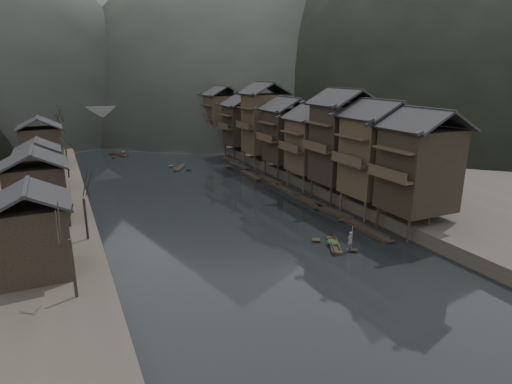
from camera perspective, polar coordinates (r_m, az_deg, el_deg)
water at (r=48.29m, az=-1.68°, el=-5.21°), size 300.00×300.00×0.00m
right_bank at (r=98.39m, az=7.87°, el=6.12°), size 40.00×200.00×1.80m
stilt_houses at (r=70.36m, az=5.13°, el=8.86°), size 9.00×67.60×15.64m
left_houses at (r=62.68m, az=-27.09°, el=3.37°), size 8.10×53.20×8.73m
bare_trees at (r=73.23m, az=-24.25°, el=5.90°), size 3.95×74.23×7.90m
moored_sampans at (r=65.85m, az=3.08°, el=0.76°), size 2.99×49.46×0.47m
midriver_boats at (r=97.13m, az=-14.71°, el=5.20°), size 15.33×38.44×0.45m
stone_bridge at (r=115.43m, az=-16.23°, el=9.19°), size 40.00×6.00×9.00m
hero_sampan at (r=44.77m, az=10.41°, el=-6.95°), size 2.92×4.67×0.43m
cargo_heap at (r=44.65m, az=10.19°, el=-6.24°), size 1.06×1.39×0.64m
boatman at (r=43.66m, az=12.45°, el=-6.04°), size 0.69×0.47×1.84m
bamboo_pole at (r=42.86m, az=12.88°, el=-2.65°), size 1.67×2.07×3.55m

